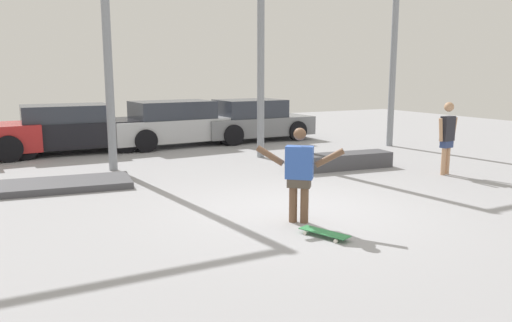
# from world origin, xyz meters

# --- Properties ---
(ground_plane) EXTENTS (36.00, 36.00, 0.00)m
(ground_plane) POSITION_xyz_m (0.00, 0.00, 0.00)
(ground_plane) COLOR #9E9EA3
(skateboarder) EXTENTS (1.12, 0.98, 1.51)m
(skateboarder) POSITION_xyz_m (-0.35, -0.56, 0.82)
(skateboarder) COLOR brown
(skateboarder) RESTS_ON ground_plane
(skateboard) EXTENTS (0.47, 0.80, 0.08)m
(skateboard) POSITION_xyz_m (-0.40, -1.34, 0.06)
(skateboard) COLOR #338C4C
(skateboard) RESTS_ON ground_plane
(grind_box) EXTENTS (2.55, 0.90, 0.38)m
(grind_box) POSITION_xyz_m (3.05, 2.75, 0.19)
(grind_box) COLOR #47474C
(grind_box) RESTS_ON ground_plane
(manual_pad) EXTENTS (3.69, 1.68, 0.14)m
(manual_pad) POSITION_xyz_m (-3.79, 3.77, 0.07)
(manual_pad) COLOR #47474C
(manual_pad) RESTS_ON ground_plane
(canopy_support_right) EXTENTS (4.94, 0.20, 6.35)m
(canopy_support_right) POSITION_xyz_m (4.41, 5.18, 3.77)
(canopy_support_right) COLOR gray
(canopy_support_right) RESTS_ON ground_plane
(parked_car_black) EXTENTS (4.39, 2.04, 1.41)m
(parked_car_black) POSITION_xyz_m (-2.53, 8.58, 0.69)
(parked_car_black) COLOR black
(parked_car_black) RESTS_ON ground_plane
(parked_car_silver) EXTENTS (4.60, 2.14, 1.44)m
(parked_car_silver) POSITION_xyz_m (0.70, 8.46, 0.70)
(parked_car_silver) COLOR #B7BABF
(parked_car_silver) RESTS_ON ground_plane
(parked_car_grey) EXTENTS (4.00, 2.02, 1.42)m
(parked_car_grey) POSITION_xyz_m (3.49, 8.48, 0.68)
(parked_car_grey) COLOR slate
(parked_car_grey) RESTS_ON ground_plane
(bystander) EXTENTS (0.65, 0.22, 1.68)m
(bystander) POSITION_xyz_m (4.70, 1.04, 0.95)
(bystander) COLOR tan
(bystander) RESTS_ON ground_plane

